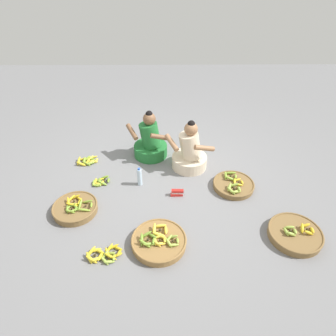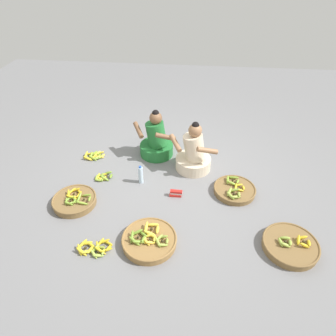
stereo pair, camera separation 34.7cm
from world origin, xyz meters
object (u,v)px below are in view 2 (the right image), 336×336
Objects in this scene: banana_basket_back_right at (234,190)px; loose_bananas_back_center at (95,156)px; loose_bananas_back_left at (104,177)px; packet_carton_stack at (176,193)px; vendor_woman_front at (194,154)px; banana_basket_near_bicycle at (149,240)px; loose_bananas_near_vendor at (94,248)px; water_bottle at (141,175)px; vendor_woman_behind at (156,141)px; banana_basket_front_right at (75,200)px; banana_basket_front_left at (290,245)px.

loose_bananas_back_center is at bearing 164.13° from banana_basket_back_right.
packet_carton_stack is (1.06, -0.26, 0.02)m from loose_bananas_back_left.
vendor_woman_front is 1.52m from banana_basket_near_bicycle.
banana_basket_back_right is (0.58, -0.49, -0.20)m from vendor_woman_front.
loose_bananas_near_vendor is 1.47× the size of water_bottle.
water_bottle is (-0.12, -0.72, -0.11)m from vendor_woman_behind.
vendor_woman_front is 2.75× the size of water_bottle.
loose_bananas_near_vendor is at bearing -55.39° from banana_basket_front_right.
banana_basket_back_right is 2.29× the size of loose_bananas_back_left.
banana_basket_near_bicycle is at bearing -26.46° from banana_basket_front_right.
loose_bananas_back_left is at bearing 176.66° from banana_basket_back_right.
vendor_woman_behind is at bearing 95.17° from banana_basket_near_bicycle.
banana_basket_front_right is at bearing 124.61° from loose_bananas_near_vendor.
banana_basket_back_right reaches higher than loose_bananas_back_left.
vendor_woman_front reaches higher than loose_bananas_back_center.
water_bottle is at bearing 176.52° from banana_basket_back_right.
vendor_woman_behind is 1.24× the size of banana_basket_near_bicycle.
banana_basket_front_left is 1.02m from banana_basket_back_right.
loose_bananas_near_vendor is 2.40× the size of packet_carton_stack.
water_bottle is (0.31, 1.19, 0.10)m from loose_bananas_near_vendor.
water_bottle is at bearing 152.67° from banana_basket_front_left.
banana_basket_front_right reaches higher than banana_basket_front_left.
banana_basket_front_left is 2.48× the size of loose_bananas_back_left.
banana_basket_front_left is 2.17× the size of water_bottle.
loose_bananas_back_center is (-1.54, 0.12, -0.22)m from vendor_woman_front.
banana_basket_front_right is 2.11m from banana_basket_back_right.
loose_bananas_back_left is at bearing -163.26° from vendor_woman_front.
packet_carton_stack is (0.39, -0.95, -0.20)m from vendor_woman_behind.
vendor_woman_front is 1.77m from banana_basket_front_left.
banana_basket_back_right is (-0.54, 0.87, -0.00)m from banana_basket_front_left.
loose_bananas_back_left is at bearing 157.74° from banana_basket_front_left.
loose_bananas_back_left is (-2.38, 0.98, -0.02)m from banana_basket_front_left.
banana_basket_front_right is (-1.49, -0.92, -0.19)m from vendor_woman_front.
banana_basket_near_bicycle is at bearing -106.59° from vendor_woman_front.
loose_bananas_back_center is 1.15× the size of water_bottle.
vendor_woman_front is at bearing 57.54° from loose_bananas_near_vendor.
packet_carton_stack is (0.51, -0.23, -0.09)m from water_bottle.
vendor_woman_front is 4.50× the size of packet_carton_stack.
loose_bananas_back_center is 1.54m from packet_carton_stack.
loose_bananas_back_center and loose_bananas_near_vendor have the same top height.
banana_basket_front_left is 2.15m from loose_bananas_near_vendor.
banana_basket_front_right reaches higher than packet_carton_stack.
water_bottle reaches higher than loose_bananas_back_left.
banana_basket_near_bicycle is 1.92× the size of loose_bananas_back_center.
loose_bananas_near_vendor is at bearing -130.41° from packet_carton_stack.
banana_basket_near_bicycle is 2.20× the size of water_bottle.
loose_bananas_near_vendor is (0.24, -1.22, 0.00)m from loose_bananas_back_left.
banana_basket_front_left is 1.48× the size of loose_bananas_near_vendor.
loose_bananas_back_left is at bearing 101.33° from loose_bananas_near_vendor.
loose_bananas_back_center is at bearing 119.49° from loose_bananas_back_left.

